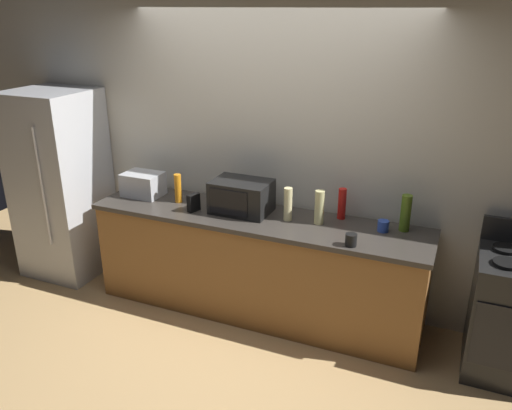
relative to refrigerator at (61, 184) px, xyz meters
The scene contains 14 objects.
ground_plane 2.27m from the refrigerator, 11.03° to the right, with size 8.00×8.00×0.00m, color tan.
back_wall 2.14m from the refrigerator, 11.32° to the left, with size 6.40×0.10×2.70m, color beige.
counter_run 2.10m from the refrigerator, ahead, with size 2.84×0.64×0.90m.
refrigerator is the anchor object (origin of this frame).
microwave 1.90m from the refrigerator, ahead, with size 0.48×0.35×0.27m.
toaster_oven 0.92m from the refrigerator, ahead, with size 0.34×0.26×0.21m, color #B7BABF.
cordless_phone 1.53m from the refrigerator, ahead, with size 0.05×0.11×0.15m, color black.
bottle_olive_oil 3.21m from the refrigerator, ahead, with size 0.08×0.08×0.29m, color #4C6B19.
bottle_vinegar 2.57m from the refrigerator, ahead, with size 0.07×0.07×0.28m, color beige.
bottle_hand_soap 2.32m from the refrigerator, ahead, with size 0.07×0.07×0.27m, color beige.
bottle_hot_sauce 2.72m from the refrigerator, ahead, with size 0.07×0.07×0.26m, color red.
bottle_dish_soap 1.30m from the refrigerator, ahead, with size 0.06×0.06×0.25m, color orange.
mug_black 2.90m from the refrigerator, ahead, with size 0.08×0.08×0.09m, color black.
mug_blue 3.06m from the refrigerator, ahead, with size 0.09×0.09×0.09m, color #2D4CB2.
Camera 1 is at (1.52, -3.16, 2.52)m, focal length 35.92 mm.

